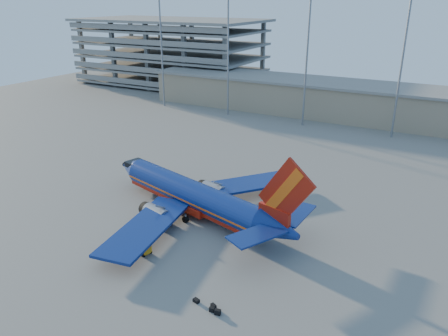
{
  "coord_description": "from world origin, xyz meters",
  "views": [
    {
      "loc": [
        26.94,
        -49.94,
        28.14
      ],
      "look_at": [
        -2.76,
        3.78,
        4.0
      ],
      "focal_mm": 35.0,
      "sensor_mm": 36.0,
      "label": 1
    }
  ],
  "objects": [
    {
      "name": "parking_garage",
      "position": [
        -62.0,
        74.05,
        11.73
      ],
      "size": [
        62.0,
        32.0,
        21.4
      ],
      "color": "slate",
      "rests_on": "ground"
    },
    {
      "name": "luggage_pile",
      "position": [
        9.22,
        -20.65,
        0.24
      ],
      "size": [
        3.43,
        1.06,
        0.55
      ],
      "color": "black",
      "rests_on": "ground"
    },
    {
      "name": "ground",
      "position": [
        0.0,
        0.0,
        0.0
      ],
      "size": [
        220.0,
        220.0,
        0.0
      ],
      "primitive_type": "plane",
      "color": "slate",
      "rests_on": "ground"
    },
    {
      "name": "baggage_tug",
      "position": [
        -2.81,
        -15.88,
        0.75
      ],
      "size": [
        2.22,
        1.63,
        1.43
      ],
      "rotation": [
        0.0,
        0.0,
        -0.23
      ],
      "color": "orange",
      "rests_on": "ground"
    },
    {
      "name": "terminal_building",
      "position": [
        10.0,
        58.0,
        4.32
      ],
      "size": [
        122.0,
        16.0,
        8.5
      ],
      "color": "gray",
      "rests_on": "ground"
    },
    {
      "name": "aircraft_main",
      "position": [
        -2.52,
        -4.4,
        2.61
      ],
      "size": [
        35.3,
        33.5,
        12.21
      ],
      "rotation": [
        0.0,
        0.0,
        -0.26
      ],
      "color": "navy",
      "rests_on": "ground"
    },
    {
      "name": "light_mast_row",
      "position": [
        5.0,
        46.0,
        17.55
      ],
      "size": [
        101.6,
        1.6,
        28.65
      ],
      "color": "gray",
      "rests_on": "ground"
    }
  ]
}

